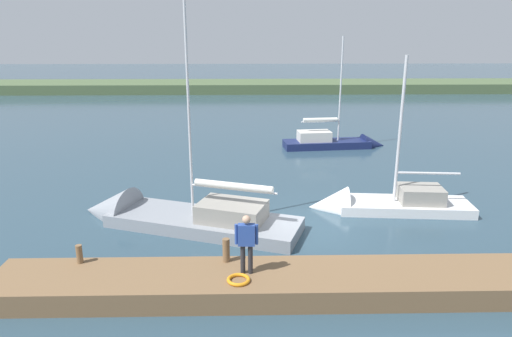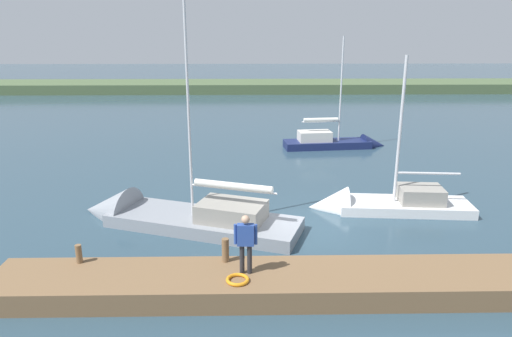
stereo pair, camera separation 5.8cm
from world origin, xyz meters
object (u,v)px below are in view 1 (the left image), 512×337
(sailboat_near_dock, at_px, (376,206))
(sailboat_outer_mooring, at_px, (338,145))
(person_on_dock, at_px, (246,240))
(mooring_post_near, at_px, (226,250))
(sailboat_far_right, at_px, (166,218))
(life_ring_buoy, at_px, (239,280))
(mooring_post_far, at_px, (79,254))

(sailboat_near_dock, distance_m, sailboat_outer_mooring, 11.32)
(sailboat_outer_mooring, relative_size, person_on_dock, 4.46)
(mooring_post_near, xyz_separation_m, sailboat_far_right, (2.60, -4.55, -0.83))
(mooring_post_near, height_order, person_on_dock, person_on_dock)
(mooring_post_near, distance_m, person_on_dock, 1.17)
(sailboat_far_right, bearing_deg, life_ring_buoy, 136.89)
(mooring_post_near, relative_size, life_ring_buoy, 1.12)
(mooring_post_far, height_order, sailboat_far_right, sailboat_far_right)
(life_ring_buoy, xyz_separation_m, sailboat_near_dock, (-5.84, -6.97, -0.56))
(mooring_post_far, bearing_deg, sailboat_near_dock, -151.49)
(mooring_post_far, height_order, sailboat_outer_mooring, sailboat_outer_mooring)
(mooring_post_near, distance_m, life_ring_buoy, 1.29)
(sailboat_near_dock, xyz_separation_m, sailboat_outer_mooring, (-0.55, -11.31, 0.00))
(person_on_dock, bearing_deg, mooring_post_near, -136.86)
(sailboat_near_dock, bearing_deg, person_on_dock, 54.32)
(mooring_post_near, xyz_separation_m, life_ring_buoy, (-0.39, 1.19, -0.32))
(life_ring_buoy, distance_m, sailboat_near_dock, 9.11)
(mooring_post_near, distance_m, mooring_post_far, 4.41)
(mooring_post_far, xyz_separation_m, sailboat_near_dock, (-10.63, -5.78, -0.80))
(mooring_post_near, bearing_deg, sailboat_far_right, -60.25)
(mooring_post_far, height_order, life_ring_buoy, mooring_post_far)
(life_ring_buoy, distance_m, sailboat_far_right, 6.49)
(sailboat_outer_mooring, xyz_separation_m, sailboat_far_right, (9.38, 12.53, 0.05))
(life_ring_buoy, height_order, person_on_dock, person_on_dock)
(sailboat_near_dock, distance_m, sailboat_far_right, 8.91)
(mooring_post_far, height_order, sailboat_near_dock, sailboat_near_dock)
(mooring_post_near, distance_m, sailboat_outer_mooring, 18.40)
(life_ring_buoy, bearing_deg, sailboat_far_right, -62.51)
(mooring_post_far, distance_m, sailboat_near_dock, 12.13)
(sailboat_near_dock, xyz_separation_m, person_on_dock, (5.60, 6.50, 1.56))
(sailboat_near_dock, height_order, person_on_dock, sailboat_near_dock)
(mooring_post_near, distance_m, sailboat_near_dock, 8.54)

